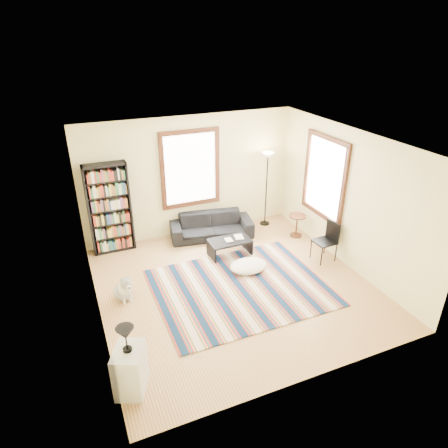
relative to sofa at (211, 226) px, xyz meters
name	(u,v)px	position (x,y,z in m)	size (l,w,h in m)	color
floor	(234,287)	(-0.33, -2.05, -0.33)	(5.00, 5.00, 0.10)	tan
ceiling	(236,140)	(-0.33, -2.05, 2.57)	(5.00, 5.00, 0.10)	white
wall_back	(190,176)	(-0.33, 0.50, 1.12)	(5.00, 0.10, 2.80)	beige
wall_front	(318,302)	(-0.33, -4.60, 1.12)	(5.00, 0.10, 2.80)	beige
wall_left	(86,248)	(-2.88, -2.05, 1.12)	(0.10, 5.00, 2.80)	beige
wall_right	(351,199)	(2.22, -2.05, 1.12)	(0.10, 5.00, 2.80)	beige
window_back	(190,169)	(-0.33, 0.42, 1.32)	(1.20, 0.06, 1.60)	white
window_right	(325,177)	(2.14, -1.25, 1.32)	(0.06, 1.20, 1.60)	white
rug	(240,287)	(-0.26, -2.16, -0.27)	(3.20, 2.56, 0.02)	#0C2440
sofa	(211,226)	(0.00, 0.00, 0.00)	(1.92, 0.75, 0.56)	black
bookshelf	(110,209)	(-2.23, 0.27, 0.72)	(0.90, 0.30, 2.00)	black
coffee_table	(230,247)	(0.06, -0.95, -0.10)	(0.90, 0.50, 0.36)	black
book_a	(225,241)	(-0.04, -0.95, 0.09)	(0.15, 0.20, 0.02)	beige
book_b	(235,237)	(0.21, -0.90, 0.09)	(0.18, 0.24, 0.02)	beige
floor_cushion	(248,266)	(0.16, -1.67, -0.18)	(0.79, 0.59, 0.20)	white
floor_lamp	(266,190)	(1.49, 0.10, 0.65)	(0.30, 0.30, 1.86)	black
side_table	(297,226)	(1.87, -0.77, -0.01)	(0.40, 0.40, 0.54)	#4D2C13
folding_chair	(324,242)	(1.82, -1.91, 0.15)	(0.42, 0.40, 0.86)	black
white_cabinet	(130,370)	(-2.63, -3.75, 0.07)	(0.38, 0.50, 0.70)	silver
table_lamp	(126,339)	(-2.63, -3.75, 0.61)	(0.24, 0.24, 0.38)	black
dog	(122,287)	(-2.38, -1.64, -0.02)	(0.38, 0.53, 0.53)	#ACACAC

